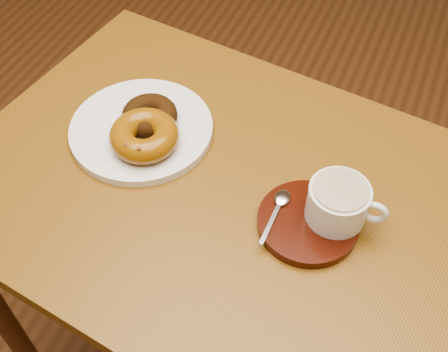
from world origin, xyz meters
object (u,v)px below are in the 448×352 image
at_px(coffee_cup, 339,203).
at_px(donut_plate, 141,129).
at_px(saucer, 308,223).
at_px(cafe_table, 214,224).

bearing_deg(coffee_cup, donut_plate, 170.11).
height_order(donut_plate, coffee_cup, coffee_cup).
relative_size(donut_plate, saucer, 1.62).
xyz_separation_m(cafe_table, coffee_cup, (0.20, -0.00, 0.17)).
bearing_deg(coffee_cup, saucer, -148.04).
height_order(donut_plate, saucer, saucer).
height_order(cafe_table, coffee_cup, coffee_cup).
xyz_separation_m(cafe_table, saucer, (0.17, -0.03, 0.13)).
bearing_deg(saucer, coffee_cup, 33.40).
distance_m(donut_plate, saucer, 0.34).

